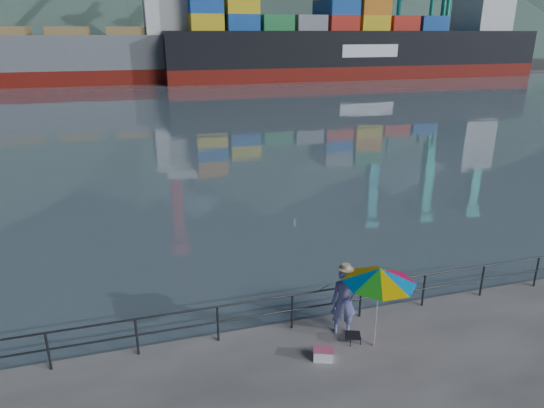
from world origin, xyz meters
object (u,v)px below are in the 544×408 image
at_px(cooler_bag, 323,355).
at_px(bulk_carrier, 86,54).
at_px(beach_umbrella, 380,275).
at_px(container_ship, 365,42).
at_px(fisherman, 344,302).

bearing_deg(cooler_bag, bulk_carrier, 118.80).
height_order(beach_umbrella, container_ship, container_ship).
height_order(fisherman, bulk_carrier, bulk_carrier).
relative_size(beach_umbrella, bulk_carrier, 0.05).
relative_size(cooler_bag, bulk_carrier, 0.01).
height_order(fisherman, cooler_bag, fisherman).
xyz_separation_m(beach_umbrella, bulk_carrier, (-10.85, 73.98, 2.16)).
relative_size(fisherman, cooler_bag, 4.05).
bearing_deg(fisherman, container_ship, 84.48).
bearing_deg(cooler_bag, fisherman, 65.76).
bearing_deg(container_ship, fisherman, -116.84).
xyz_separation_m(cooler_bag, bulk_carrier, (-9.41, 74.12, 4.03)).
relative_size(fisherman, container_ship, 0.03).
height_order(fisherman, beach_umbrella, beach_umbrella).
bearing_deg(cooler_bag, container_ship, 84.43).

